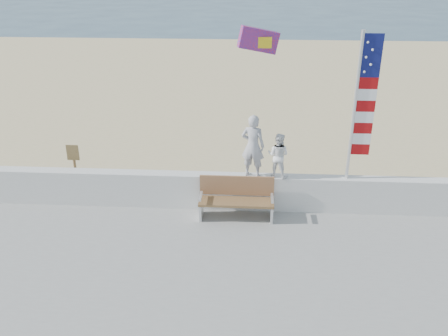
{
  "coord_description": "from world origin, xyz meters",
  "views": [
    {
      "loc": [
        0.85,
        -8.57,
        6.02
      ],
      "look_at": [
        0.2,
        1.8,
        1.35
      ],
      "focal_mm": 38.0,
      "sensor_mm": 36.0,
      "label": 1
    }
  ],
  "objects_px": {
    "adult": "(253,146)",
    "flag": "(361,102)",
    "bench": "(236,198)",
    "child": "(278,155)"
  },
  "relations": [
    {
      "from": "adult",
      "to": "flag",
      "type": "height_order",
      "value": "flag"
    },
    {
      "from": "adult",
      "to": "flag",
      "type": "bearing_deg",
      "value": -165.43
    },
    {
      "from": "adult",
      "to": "flag",
      "type": "distance_m",
      "value": 2.67
    },
    {
      "from": "adult",
      "to": "flag",
      "type": "xyz_separation_m",
      "value": [
        2.41,
        -0.0,
        1.14
      ]
    },
    {
      "from": "bench",
      "to": "flag",
      "type": "relative_size",
      "value": 0.51
    },
    {
      "from": "bench",
      "to": "flag",
      "type": "distance_m",
      "value": 3.64
    },
    {
      "from": "adult",
      "to": "bench",
      "type": "relative_size",
      "value": 0.86
    },
    {
      "from": "child",
      "to": "bench",
      "type": "height_order",
      "value": "child"
    },
    {
      "from": "adult",
      "to": "child",
      "type": "height_order",
      "value": "adult"
    },
    {
      "from": "adult",
      "to": "child",
      "type": "bearing_deg",
      "value": -165.42
    }
  ]
}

